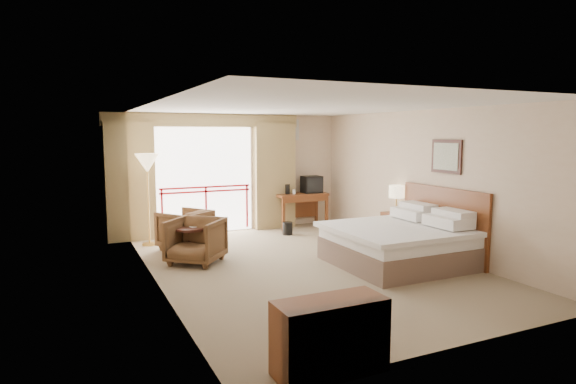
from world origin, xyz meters
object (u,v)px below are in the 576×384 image
desk (300,201)px  side_table (190,238)px  nightstand (397,229)px  floor_lamp (147,167)px  tv (312,184)px  dresser (330,337)px  wastebasket (288,228)px  armchair_near (196,263)px  table_lamp (397,192)px  bed (400,243)px  armchair_far (186,249)px

desk → side_table: size_ratio=2.15×
nightstand → floor_lamp: bearing=157.4°
tv → dresser: size_ratio=0.43×
tv → wastebasket: size_ratio=1.62×
tv → dresser: tv is taller
armchair_near → side_table: bearing=140.1°
table_lamp → tv: tv is taller
floor_lamp → dresser: bearing=-83.7°
nightstand → wastebasket: nightstand is taller
bed → desk: bed is taller
armchair_far → floor_lamp: bearing=-84.2°
tv → dresser: (-3.27, -6.57, -0.67)m
table_lamp → armchair_near: size_ratio=0.62×
wastebasket → armchair_far: 2.43m
desk → armchair_near: bearing=-143.1°
table_lamp → dresser: table_lamp is taller
tv → wastebasket: (-0.98, -0.70, -0.88)m
table_lamp → bed: bearing=-125.1°
wastebasket → armchair_far: armchair_far is taller
bed → desk: bearing=90.5°
table_lamp → dresser: 5.68m
table_lamp → armchair_far: (-3.99, 1.41, -1.08)m
desk → floor_lamp: bearing=-171.3°
floor_lamp → dresser: (0.68, -6.16, -1.24)m
desk → armchair_far: 3.34m
nightstand → wastebasket: bearing=133.3°
nightstand → table_lamp: table_lamp is taller
side_table → bed: bearing=-29.7°
armchair_near → floor_lamp: floor_lamp is taller
bed → armchair_near: size_ratio=2.43×
desk → table_lamp: bearing=-68.9°
desk → wastebasket: (-0.68, -0.76, -0.50)m
floor_lamp → dresser: floor_lamp is taller
armchair_near → side_table: side_table is taller
bed → armchair_far: 4.12m
nightstand → floor_lamp: size_ratio=0.35×
table_lamp → armchair_far: table_lamp is taller
bed → wastebasket: size_ratio=7.54×
dresser → bed: bearing=42.2°
bed → table_lamp: (0.89, 1.26, 0.70)m
armchair_far → dresser: 5.50m
bed → floor_lamp: bearing=137.7°
bed → armchair_far: size_ratio=2.47×
bed → dresser: bearing=-136.9°
armchair_far → armchair_near: (-0.07, -1.11, 0.00)m
nightstand → floor_lamp: floor_lamp is taller
armchair_near → floor_lamp: (-0.51, 1.78, 1.60)m
desk → side_table: (-3.18, -1.98, -0.24)m
desk → side_table: desk is taller
tv → floor_lamp: floor_lamp is taller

